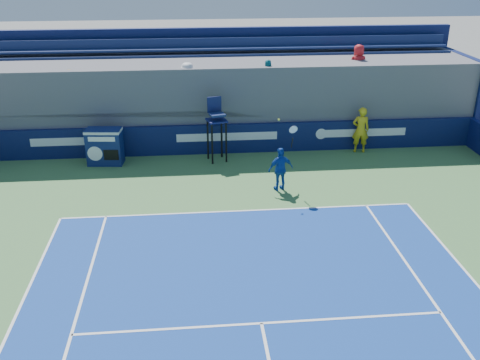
{
  "coord_description": "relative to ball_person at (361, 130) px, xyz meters",
  "views": [
    {
      "loc": [
        -1.36,
        -3.04,
        7.67
      ],
      "look_at": [
        0.0,
        11.5,
        1.25
      ],
      "focal_mm": 40.0,
      "sensor_mm": 36.0,
      "label": 1
    }
  ],
  "objects": [
    {
      "name": "tennis_player",
      "position": [
        -3.77,
        -3.36,
        -0.16
      ],
      "size": [
        1.0,
        0.59,
        2.57
      ],
      "color": "#133E9D",
      "rests_on": "apron"
    },
    {
      "name": "ball_person",
      "position": [
        0.0,
        0.0,
        0.0
      ],
      "size": [
        0.73,
        0.53,
        1.85
      ],
      "primitive_type": "imported",
      "rotation": [
        0.0,
        0.0,
        3.01
      ],
      "color": "gold",
      "rests_on": "apron"
    },
    {
      "name": "match_clock",
      "position": [
        -10.01,
        -0.37,
        -0.2
      ],
      "size": [
        1.38,
        0.85,
        1.4
      ],
      "color": "navy",
      "rests_on": "ground"
    },
    {
      "name": "stadium_seating",
      "position": [
        -5.33,
        2.43,
        0.9
      ],
      "size": [
        21.0,
        4.05,
        4.4
      ],
      "color": "#57575C",
      "rests_on": "ground"
    },
    {
      "name": "umpire_chair",
      "position": [
        -5.77,
        -0.39,
        0.59
      ],
      "size": [
        0.85,
        0.85,
        2.48
      ],
      "color": "black",
      "rests_on": "ground"
    },
    {
      "name": "back_hoarding",
      "position": [
        -5.32,
        0.39,
        -0.34
      ],
      "size": [
        20.4,
        0.21,
        1.2
      ],
      "color": "#0B1441",
      "rests_on": "ground"
    }
  ]
}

